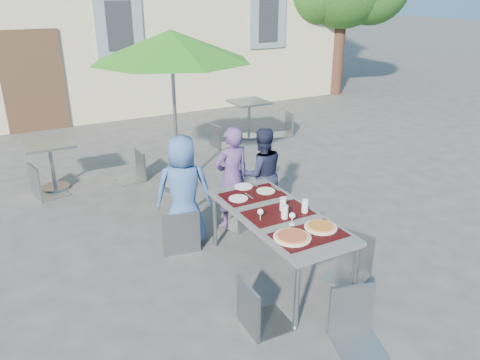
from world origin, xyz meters
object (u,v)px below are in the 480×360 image
pizza_near_left (292,237)px  cafe_table_1 (249,112)px  patio_umbrella (171,47)px  bg_chair_l_1 (219,122)px  child_1 (232,178)px  dining_table (278,218)px  pizza_near_right (321,227)px  child_0 (183,191)px  chair_1 (242,195)px  bg_chair_l_0 (38,160)px  bg_chair_r_0 (134,149)px  chair_4 (354,231)px  chair_3 (258,277)px  chair_5 (359,287)px  chair_2 (274,191)px  chair_0 (178,205)px  cafe_table_0 (51,157)px  bg_chair_r_1 (285,108)px  child_2 (262,174)px

pizza_near_left → cafe_table_1: 5.81m
patio_umbrella → cafe_table_1: 3.45m
bg_chair_l_1 → child_1: bearing=-113.3°
dining_table → cafe_table_1: bearing=63.8°
pizza_near_right → child_0: 1.84m
chair_1 → bg_chair_l_0: (-2.19, 2.35, 0.11)m
pizza_near_right → patio_umbrella: size_ratio=0.13×
bg_chair_r_0 → chair_4: bearing=-72.3°
bg_chair_l_1 → bg_chair_r_0: bearing=-155.9°
chair_3 → bg_chair_l_0: bg_chair_l_0 is taller
child_0 → chair_5: child_0 is taller
pizza_near_left → chair_2: (0.78, 1.55, -0.28)m
chair_0 → chair_5: size_ratio=1.07×
chair_4 → chair_5: 1.06m
chair_1 → chair_4: bearing=-71.3°
chair_3 → cafe_table_1: 6.16m
bg_chair_l_0 → chair_3: bearing=-72.1°
dining_table → cafe_table_0: bearing=115.7°
patio_umbrella → bg_chair_l_0: (-1.95, 0.68, -1.60)m
chair_4 → bg_chair_r_1: bg_chair_r_1 is taller
pizza_near_left → child_2: child_2 is taller
bg_chair_l_0 → bg_chair_l_1: (3.47, 0.93, -0.07)m
pizza_near_left → chair_3: size_ratio=0.39×
child_1 → chair_0: bearing=16.0°
bg_chair_l_0 → cafe_table_1: size_ratio=1.27×
bg_chair_l_0 → child_1: bearing=-46.1°
pizza_near_left → bg_chair_r_0: (-0.36, 4.04, -0.23)m
chair_2 → pizza_near_right: bearing=-105.2°
cafe_table_1 → child_1: bearing=-122.8°
pizza_near_left → cafe_table_0: pizza_near_left is taller
chair_0 → cafe_table_0: bearing=111.0°
bg_chair_r_0 → bg_chair_l_1: size_ratio=1.03×
chair_1 → chair_5: 2.38m
child_0 → child_2: (1.20, 0.15, -0.05)m
pizza_near_right → bg_chair_r_0: 4.08m
child_2 → cafe_table_1: 3.82m
chair_5 → pizza_near_right: bearing=79.1°
chair_0 → bg_chair_l_0: bearing=116.7°
pizza_near_left → bg_chair_l_0: 4.42m
bg_chair_r_0 → bg_chair_r_1: (3.65, 1.00, 0.05)m
pizza_near_right → child_0: child_0 is taller
chair_4 → cafe_table_0: chair_4 is taller
child_2 → chair_5: (-0.54, -2.55, -0.08)m
child_0 → chair_2: 1.24m
patio_umbrella → cafe_table_0: (-1.75, 0.93, -1.66)m
child_2 → patio_umbrella: size_ratio=0.53×
child_0 → dining_table: bearing=139.0°
child_0 → child_2: 1.21m
child_0 → cafe_table_1: bearing=-108.4°
bg_chair_l_1 → bg_chair_r_1: bearing=3.3°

